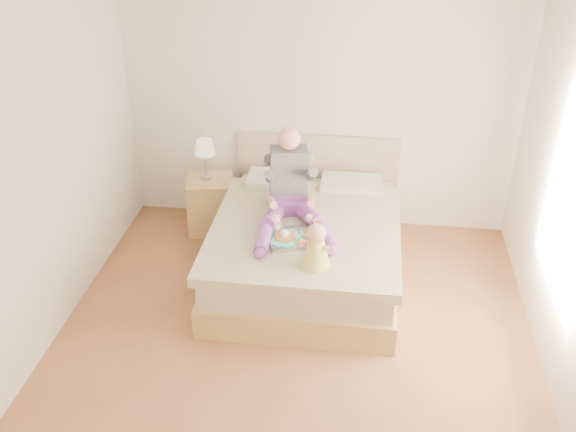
# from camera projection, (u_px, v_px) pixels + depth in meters

# --- Properties ---
(room) EXTENTS (4.02, 4.22, 2.71)m
(room) POSITION_uv_depth(u_px,v_px,m) (305.00, 183.00, 4.57)
(room) COLOR brown
(room) RESTS_ON ground
(bed) EXTENTS (1.70, 2.18, 1.00)m
(bed) POSITION_uv_depth(u_px,v_px,m) (307.00, 242.00, 6.11)
(bed) COLOR #A7884E
(bed) RESTS_ON ground
(nightstand) EXTENTS (0.55, 0.51, 0.59)m
(nightstand) POSITION_uv_depth(u_px,v_px,m) (211.00, 204.00, 6.79)
(nightstand) COLOR #A7884E
(nightstand) RESTS_ON ground
(lamp) EXTENTS (0.21, 0.21, 0.43)m
(lamp) POSITION_uv_depth(u_px,v_px,m) (205.00, 149.00, 6.51)
(lamp) COLOR #ADB0B4
(lamp) RESTS_ON nightstand
(adult) EXTENTS (0.74, 1.08, 0.85)m
(adult) POSITION_uv_depth(u_px,v_px,m) (290.00, 193.00, 5.83)
(adult) COLOR #7A3A91
(adult) RESTS_ON bed
(tray) EXTENTS (0.57, 0.51, 0.14)m
(tray) POSITION_uv_depth(u_px,v_px,m) (296.00, 236.00, 5.60)
(tray) COLOR #ADB0B4
(tray) RESTS_ON bed
(baby) EXTENTS (0.26, 0.35, 0.39)m
(baby) POSITION_uv_depth(u_px,v_px,m) (316.00, 249.00, 5.19)
(baby) COLOR #EEDC4B
(baby) RESTS_ON bed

